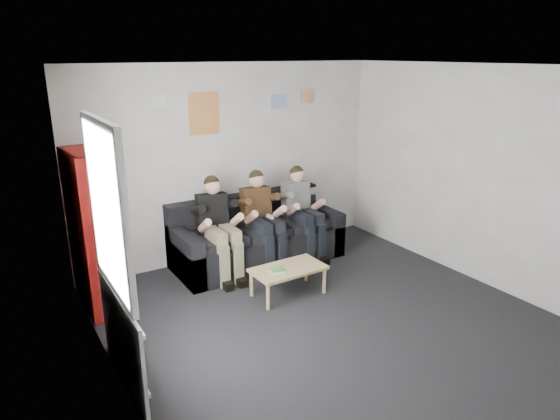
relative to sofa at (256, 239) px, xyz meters
name	(u,v)px	position (x,y,z in m)	size (l,w,h in m)	color
room_shell	(345,208)	(-0.12, -2.06, 1.03)	(5.00, 5.00, 5.00)	black
sofa	(256,239)	(0.00, 0.00, 0.00)	(2.34, 0.96, 0.90)	black
bookshelf	(91,232)	(-2.20, -0.21, 0.59)	(0.27, 0.82, 1.83)	maroon
coffee_table	(288,271)	(-0.18, -1.11, -0.01)	(0.88, 0.49, 0.35)	tan
game_cases	(278,271)	(-0.34, -1.14, 0.04)	(0.18, 0.15, 0.03)	silver
person_left	(219,228)	(-0.65, -0.21, 0.35)	(0.39, 0.83, 1.33)	black
person_middle	(263,220)	(0.00, -0.21, 0.34)	(0.38, 0.82, 1.32)	#4C2F19
person_right	(303,212)	(0.65, -0.20, 0.34)	(0.37, 0.80, 1.30)	silver
radiator	(132,350)	(-2.27, -1.86, 0.03)	(0.10, 0.64, 0.60)	white
window	(115,281)	(-2.34, -1.86, 0.70)	(0.05, 1.30, 2.36)	white
poster_large	(204,114)	(-0.52, 0.43, 1.73)	(0.42, 0.01, 0.55)	gold
poster_blue	(279,102)	(0.63, 0.43, 1.83)	(0.25, 0.01, 0.20)	#4079DA
poster_pink	(308,96)	(1.13, 0.43, 1.88)	(0.22, 0.01, 0.18)	#B43882
poster_sign	(159,100)	(-1.12, 0.43, 1.93)	(0.20, 0.01, 0.14)	white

